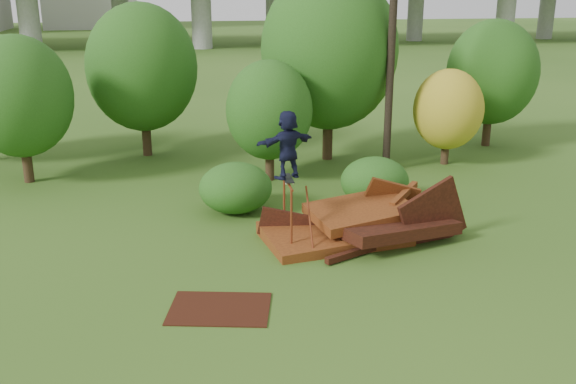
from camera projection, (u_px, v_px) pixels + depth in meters
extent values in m
plane|color=#2D5116|center=(337.00, 281.00, 15.03)|extent=(240.00, 240.00, 0.00)
cube|color=#4F240E|center=(334.00, 234.00, 17.41)|extent=(4.07, 2.86, 0.62)
cube|color=black|center=(391.00, 226.00, 17.30)|extent=(3.69, 2.92, 0.63)
cube|color=#4F240E|center=(361.00, 211.00, 17.57)|extent=(3.10, 2.38, 0.58)
cube|color=black|center=(433.00, 218.00, 17.23)|extent=(2.24, 0.71, 2.22)
cube|color=#4F240E|center=(386.00, 205.00, 18.53)|extent=(2.00, 0.61, 1.88)
cube|color=black|center=(288.00, 225.00, 17.53)|extent=(1.69, 0.37, 1.09)
cube|color=black|center=(357.00, 252.00, 16.35)|extent=(1.87, 1.01, 0.16)
cube|color=#4F240E|center=(404.00, 194.00, 18.20)|extent=(1.22, 1.28, 0.39)
cylinder|color=maroon|center=(291.00, 222.00, 16.29)|extent=(0.06, 0.06, 1.75)
cylinder|color=maroon|center=(284.00, 206.00, 17.44)|extent=(0.06, 0.06, 1.75)
cylinder|color=maroon|center=(288.00, 182.00, 16.60)|extent=(0.10, 1.53, 0.06)
cube|color=black|center=(288.00, 178.00, 16.56)|extent=(0.25, 0.85, 0.03)
cylinder|color=silver|center=(293.00, 183.00, 16.30)|extent=(0.03, 0.06, 0.06)
cylinder|color=silver|center=(286.00, 183.00, 16.27)|extent=(0.03, 0.06, 0.06)
cylinder|color=silver|center=(289.00, 176.00, 16.87)|extent=(0.03, 0.06, 0.06)
cylinder|color=silver|center=(282.00, 177.00, 16.84)|extent=(0.03, 0.06, 0.06)
imported|color=#161835|center=(288.00, 145.00, 16.28)|extent=(1.71, 1.10, 1.76)
cube|color=#33150B|center=(220.00, 309.00, 13.70)|extent=(2.41, 1.94, 0.03)
cylinder|color=black|center=(27.00, 159.00, 22.39)|extent=(0.34, 0.34, 1.67)
ellipsoid|color=#1F4412|center=(19.00, 96.00, 21.72)|extent=(3.62, 3.62, 4.16)
cylinder|color=black|center=(146.00, 132.00, 25.94)|extent=(0.36, 0.36, 1.92)
ellipsoid|color=#1F4412|center=(142.00, 67.00, 25.14)|extent=(4.35, 4.35, 5.00)
cylinder|color=black|center=(270.00, 161.00, 22.68)|extent=(0.32, 0.32, 1.38)
ellipsoid|color=#1F4412|center=(269.00, 110.00, 22.12)|extent=(3.01, 3.01, 3.46)
cylinder|color=black|center=(328.00, 131.00, 25.31)|extent=(0.40, 0.40, 2.30)
ellipsoid|color=#1F4412|center=(329.00, 50.00, 24.35)|extent=(5.25, 5.25, 6.04)
cylinder|color=black|center=(445.00, 149.00, 24.77)|extent=(0.30, 0.30, 1.14)
ellipsoid|color=#A58C19|center=(448.00, 109.00, 24.29)|extent=(2.66, 2.66, 3.05)
cylinder|color=black|center=(487.00, 126.00, 27.55)|extent=(0.35, 0.35, 1.73)
ellipsoid|color=#1F4412|center=(492.00, 72.00, 26.85)|extent=(3.80, 3.80, 4.37)
ellipsoid|color=#1F4412|center=(236.00, 188.00, 19.38)|extent=(2.23, 2.06, 1.54)
ellipsoid|color=#1F4412|center=(375.00, 181.00, 20.08)|extent=(2.15, 1.97, 1.53)
cylinder|color=black|center=(392.00, 36.00, 22.49)|extent=(0.28, 0.28, 9.87)
cylinder|color=gray|center=(28.00, 12.00, 66.99)|extent=(2.20, 2.20, 8.00)
cylinder|color=gray|center=(201.00, 11.00, 70.03)|extent=(2.20, 2.20, 8.00)
cylinder|color=gray|center=(360.00, 10.00, 73.07)|extent=(2.20, 2.20, 8.00)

